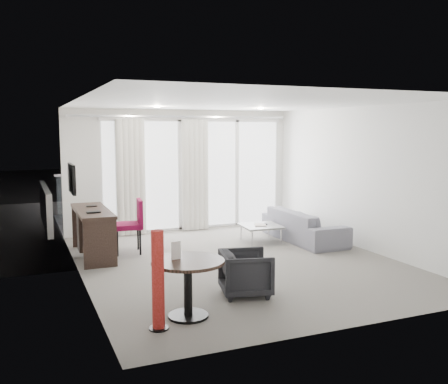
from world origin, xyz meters
name	(u,v)px	position (x,y,z in m)	size (l,w,h in m)	color
floor	(238,262)	(0.00, 0.00, 0.00)	(5.00, 6.00, 0.00)	slate
ceiling	(238,103)	(0.00, 0.00, 2.60)	(5.00, 6.00, 0.00)	white
wall_left	(79,191)	(-2.50, 0.00, 1.30)	(0.00, 6.00, 2.60)	silver
wall_right	(364,178)	(2.50, 0.00, 1.30)	(0.00, 6.00, 2.60)	silver
wall_front	(353,212)	(0.00, -3.00, 1.30)	(5.00, 0.00, 2.60)	silver
window_panel	(195,174)	(0.30, 2.98, 1.20)	(4.00, 0.02, 2.38)	white
window_frame	(195,174)	(0.30, 2.97, 1.20)	(4.10, 0.06, 2.44)	white
curtain_left	(131,177)	(-1.15, 2.82, 1.20)	(0.60, 0.20, 2.38)	silver
curtain_right	(195,175)	(0.25, 2.82, 1.20)	(0.60, 0.20, 2.38)	silver
curtain_track	(184,117)	(0.00, 2.82, 2.45)	(4.80, 0.04, 0.04)	#B2B2B7
downlight_a	(157,107)	(-0.90, 1.60, 2.59)	(0.12, 0.12, 0.02)	#FFE0B2
downlight_b	(261,109)	(1.20, 1.60, 2.59)	(0.12, 0.12, 0.02)	#FFE0B2
desk	(93,233)	(-2.15, 1.33, 0.41)	(0.54, 1.74, 0.81)	black
tv	(72,179)	(-2.46, 1.45, 1.35)	(0.05, 0.80, 0.50)	black
desk_chair	(128,226)	(-1.55, 1.31, 0.48)	(0.52, 0.49, 0.96)	maroon
round_table	(188,289)	(-1.53, -2.00, 0.34)	(0.85, 0.85, 0.68)	black
menu_card	(176,256)	(-1.65, -1.92, 0.72)	(0.12, 0.02, 0.21)	white
red_lamp	(158,280)	(-1.95, -2.22, 0.55)	(0.22, 0.22, 1.10)	maroon
tub_armchair	(246,273)	(-0.58, -1.54, 0.30)	(0.63, 0.65, 0.59)	black
coffee_table	(261,233)	(1.03, 1.21, 0.16)	(0.73, 0.73, 0.33)	gray
remote	(266,223)	(1.16, 1.25, 0.36)	(0.05, 0.16, 0.02)	black
magazine	(260,224)	(1.02, 1.20, 0.36)	(0.22, 0.28, 0.02)	gray
sofa	(304,225)	(1.87, 0.99, 0.30)	(2.07, 0.81, 0.61)	slate
terrace_slab	(175,219)	(0.30, 4.50, -0.06)	(5.60, 3.00, 0.12)	#4D4D50
rattan_chair_a	(185,202)	(0.46, 4.23, 0.40)	(0.55, 0.55, 0.81)	brown
rattan_chair_b	(237,195)	(2.24, 5.05, 0.39)	(0.54, 0.54, 0.79)	brown
rattan_table	(224,203)	(1.69, 4.68, 0.25)	(0.50, 0.50, 0.50)	brown
balustrade	(160,191)	(0.30, 5.95, 0.50)	(5.50, 0.06, 1.05)	#B2B2B7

